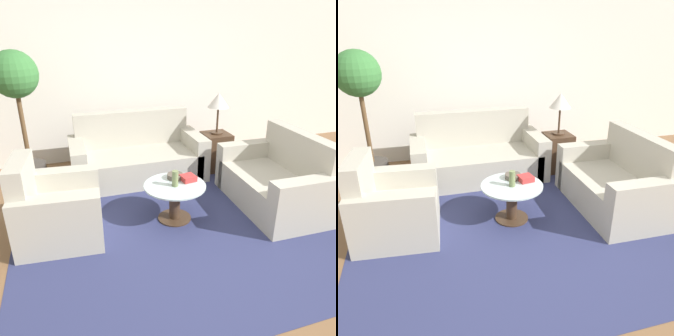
% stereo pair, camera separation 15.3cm
% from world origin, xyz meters
% --- Properties ---
extents(ground_plane, '(14.00, 14.00, 0.00)m').
position_xyz_m(ground_plane, '(0.00, 0.00, 0.00)').
color(ground_plane, brown).
extents(wall_back, '(10.00, 0.06, 2.60)m').
position_xyz_m(wall_back, '(0.00, 2.98, 1.30)').
color(wall_back, white).
rests_on(wall_back, ground_plane).
extents(rug, '(3.56, 3.50, 0.01)m').
position_xyz_m(rug, '(-0.11, 0.70, 0.00)').
color(rug, navy).
rests_on(rug, ground_plane).
extents(sofa_main, '(1.91, 0.92, 0.94)m').
position_xyz_m(sofa_main, '(-0.25, 2.04, 0.29)').
color(sofa_main, '#B2AD9E').
rests_on(sofa_main, ground_plane).
extents(armchair, '(0.92, 0.94, 0.90)m').
position_xyz_m(armchair, '(-1.44, 0.76, 0.30)').
color(armchair, '#B2AD9E').
rests_on(armchair, ground_plane).
extents(loveseat, '(0.90, 1.48, 0.92)m').
position_xyz_m(loveseat, '(1.25, 0.65, 0.29)').
color(loveseat, '#B2AD9E').
rests_on(loveseat, ground_plane).
extents(coffee_table, '(0.71, 0.71, 0.44)m').
position_xyz_m(coffee_table, '(-0.11, 0.70, 0.29)').
color(coffee_table, '#422D1E').
rests_on(coffee_table, ground_plane).
extents(side_table, '(0.40, 0.40, 0.59)m').
position_xyz_m(side_table, '(0.99, 1.92, 0.29)').
color(side_table, '#422D1E').
rests_on(side_table, ground_plane).
extents(table_lamp, '(0.32, 0.32, 0.62)m').
position_xyz_m(table_lamp, '(0.99, 1.92, 1.08)').
color(table_lamp, '#422D1E').
rests_on(table_lamp, side_table).
extents(potted_plant, '(0.60, 0.60, 1.85)m').
position_xyz_m(potted_plant, '(-1.75, 2.18, 1.24)').
color(potted_plant, '#3D3833').
rests_on(potted_plant, ground_plane).
extents(vase, '(0.07, 0.07, 0.18)m').
position_xyz_m(vase, '(-0.12, 0.67, 0.54)').
color(vase, '#6B7A4C').
rests_on(vase, coffee_table).
extents(bowl, '(0.19, 0.19, 0.06)m').
position_xyz_m(bowl, '(-0.05, 0.86, 0.47)').
color(bowl, brown).
rests_on(bowl, coffee_table).
extents(book_stack, '(0.18, 0.18, 0.06)m').
position_xyz_m(book_stack, '(0.07, 0.76, 0.48)').
color(book_stack, '#BC3333').
rests_on(book_stack, coffee_table).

